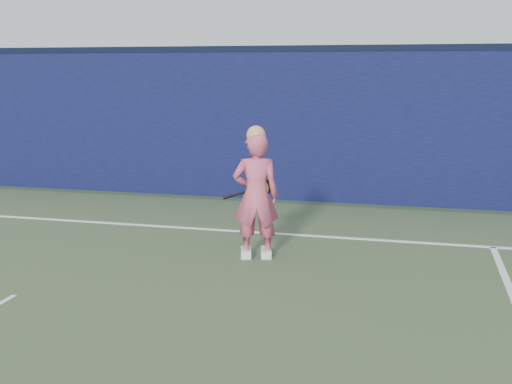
# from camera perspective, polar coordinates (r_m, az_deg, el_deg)

# --- Properties ---
(backstop_wall) EXTENTS (24.00, 0.40, 2.50)m
(backstop_wall) POSITION_cam_1_polar(r_m,az_deg,el_deg) (11.48, -5.32, 6.00)
(backstop_wall) COLOR black
(backstop_wall) RESTS_ON ground
(wall_cap) EXTENTS (24.00, 0.42, 0.10)m
(wall_cap) POSITION_cam_1_polar(r_m,az_deg,el_deg) (11.44, -5.44, 12.50)
(wall_cap) COLOR black
(wall_cap) RESTS_ON backstop_wall
(player) EXTENTS (0.62, 0.49, 1.58)m
(player) POSITION_cam_1_polar(r_m,az_deg,el_deg) (7.56, 0.00, -0.27)
(player) COLOR #D25173
(player) RESTS_ON ground
(racket) EXTENTS (0.60, 0.23, 0.33)m
(racket) POSITION_cam_1_polar(r_m,az_deg,el_deg) (7.99, -0.00, 0.23)
(racket) COLOR black
(racket) RESTS_ON ground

